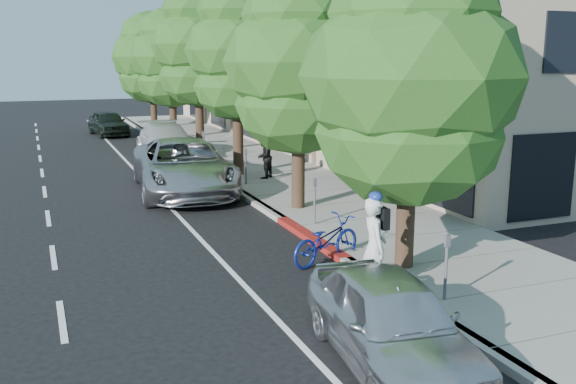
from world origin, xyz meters
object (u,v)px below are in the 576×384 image
near_car_a (391,321)px  pedestrian (264,157)px  street_tree_4 (171,59)px  white_pickup (166,142)px  street_tree_0 (411,81)px  street_tree_1 (299,65)px  dark_suv_far (108,123)px  street_tree_3 (198,47)px  bicycle (326,240)px  cyclist (374,248)px  silver_suv (183,167)px  street_tree_2 (237,53)px  street_tree_5 (152,58)px  dark_sedan (183,161)px

near_car_a → pedestrian: size_ratio=2.59×
street_tree_4 → white_pickup: street_tree_4 is taller
street_tree_0 → street_tree_1: 6.00m
street_tree_0 → dark_suv_far: street_tree_0 is taller
street_tree_3 → bicycle: (-1.30, -16.77, -4.50)m
cyclist → silver_suv: 11.07m
street_tree_0 → street_tree_4: size_ratio=0.95×
street_tree_4 → cyclist: size_ratio=3.65×
street_tree_3 → street_tree_2: bearing=-90.0°
street_tree_0 → street_tree_4: street_tree_4 is taller
white_pickup → dark_suv_far: bearing=99.7°
street_tree_1 → street_tree_4: 18.00m
street_tree_3 → bicycle: bearing=-94.4°
street_tree_2 → silver_suv: (-2.60, -2.00, -3.82)m
street_tree_5 → dark_sedan: bearing=-96.6°
bicycle → dark_suv_far: size_ratio=0.47×
bicycle → dark_suv_far: dark_suv_far is taller
street_tree_4 → white_pickup: 7.58m
silver_suv → street_tree_4: bearing=84.3°
street_tree_3 → street_tree_4: (-0.00, 6.00, -0.55)m
street_tree_3 → near_car_a: (-2.51, -21.65, -4.32)m
street_tree_1 → white_pickup: street_tree_1 is taller
silver_suv → street_tree_0: bearing=-70.6°
street_tree_5 → dark_suv_far: (-3.10, -2.09, -3.75)m
cyclist → silver_suv: (-1.28, 11.00, -0.07)m
dark_sedan → white_pickup: 4.76m
bicycle → street_tree_2: bearing=-28.1°
street_tree_0 → dark_sedan: bearing=98.8°
street_tree_2 → street_tree_4: bearing=90.0°
cyclist → street_tree_4: bearing=8.9°
street_tree_1 → street_tree_2: (0.00, 6.00, 0.37)m
street_tree_4 → bicycle: (-1.30, -22.77, -3.96)m
street_tree_1 → dark_sedan: (-1.99, 6.85, -3.71)m
street_tree_0 → dark_suv_far: bearing=96.3°
street_tree_5 → pedestrian: size_ratio=4.55×
street_tree_1 → cyclist: 7.88m
street_tree_0 → street_tree_1: (-0.00, 6.00, 0.24)m
street_tree_2 → cyclist: 13.59m
street_tree_0 → street_tree_1: bearing=90.0°
dark_sedan → bicycle: bearing=-83.1°
street_tree_2 → street_tree_4: 12.00m
bicycle → silver_suv: size_ratio=0.31×
street_tree_0 → pedestrian: 11.31m
street_tree_4 → dark_suv_far: bearing=128.4°
street_tree_3 → street_tree_5: (0.00, 12.00, -0.55)m
street_tree_5 → dark_sedan: street_tree_5 is taller
street_tree_1 → cyclist: bearing=-100.7°
cyclist → bicycle: bearing=11.3°
street_tree_1 → dark_sedan: 8.04m
cyclist → street_tree_1: bearing=1.2°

